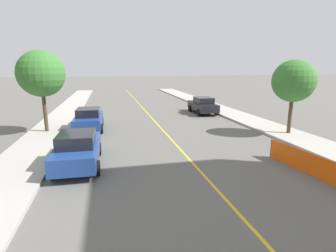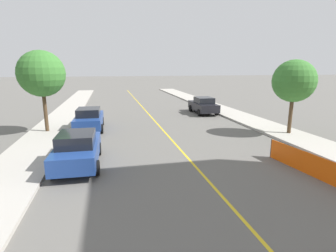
% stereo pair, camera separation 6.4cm
% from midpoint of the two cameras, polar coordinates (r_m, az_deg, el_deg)
% --- Properties ---
extents(lane_stripe, '(0.12, 66.58, 0.01)m').
position_cam_midpoint_polar(lane_stripe, '(19.59, -1.52, -0.32)').
color(lane_stripe, gold).
rests_on(lane_stripe, ground_plane).
extents(sidewalk_left, '(2.73, 66.58, 0.14)m').
position_cam_midpoint_polar(sidewalk_left, '(19.63, -24.34, -1.24)').
color(sidewalk_left, '#ADA89E').
rests_on(sidewalk_left, ground_plane).
extents(sidewalk_right, '(2.73, 66.58, 0.14)m').
position_cam_midpoint_polar(sidewalk_right, '(22.40, 18.34, 0.86)').
color(sidewalk_right, '#ADA89E').
rests_on(sidewalk_right, ground_plane).
extents(safety_mesh_fence, '(0.80, 6.95, 0.93)m').
position_cam_midpoint_polar(safety_mesh_fence, '(11.84, 32.65, -8.89)').
color(safety_mesh_fence, '#EF560C').
rests_on(safety_mesh_fence, ground_plane).
extents(parked_car_curb_near, '(1.95, 4.35, 1.59)m').
position_cam_midpoint_polar(parked_car_curb_near, '(12.54, -18.94, -4.76)').
color(parked_car_curb_near, navy).
rests_on(parked_car_curb_near, ground_plane).
extents(parked_car_curb_mid, '(1.95, 4.36, 1.59)m').
position_cam_midpoint_polar(parked_car_curb_mid, '(19.57, -16.70, 1.50)').
color(parked_car_curb_mid, navy).
rests_on(parked_car_curb_mid, ground_plane).
extents(parked_car_curb_far, '(1.94, 4.33, 1.59)m').
position_cam_midpoint_polar(parked_car_curb_far, '(25.78, 7.76, 4.51)').
color(parked_car_curb_far, black).
rests_on(parked_car_curb_far, ground_plane).
extents(street_tree_left_near, '(3.02, 3.02, 5.37)m').
position_cam_midpoint_polar(street_tree_left_near, '(19.30, -25.74, 10.19)').
color(street_tree_left_near, '#4C3823').
rests_on(street_tree_left_near, sidewalk_left).
extents(street_tree_right_near, '(2.70, 2.70, 4.76)m').
position_cam_midpoint_polar(street_tree_right_near, '(18.76, 25.83, 8.77)').
color(street_tree_right_near, '#4C3823').
rests_on(street_tree_right_near, sidewalk_right).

